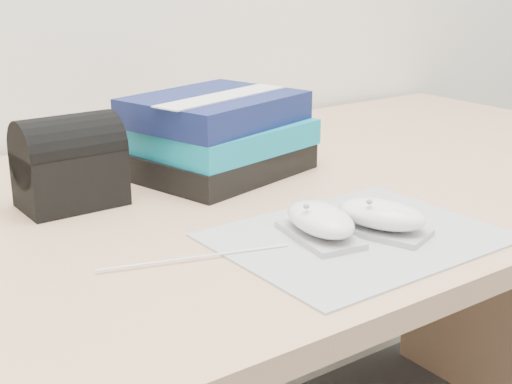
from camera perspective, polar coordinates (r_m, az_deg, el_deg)
desk at (r=1.20m, az=-1.58°, el=-9.50°), size 1.60×0.80×0.73m
mousepad at (r=0.87m, az=8.08°, el=-3.57°), size 0.33×0.26×0.00m
mouse_rear at (r=0.85m, az=5.15°, el=-2.39°), size 0.08×0.12×0.05m
mouse_front at (r=0.88m, az=10.01°, el=-1.99°), size 0.10×0.13×0.05m
usb_cable at (r=0.80m, az=-4.85°, el=-5.23°), size 0.21×0.07×0.00m
book_stack at (r=1.12m, az=-3.03°, el=4.58°), size 0.30×0.26×0.13m
pouch at (r=1.00m, az=-14.72°, el=2.31°), size 0.13×0.09×0.13m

